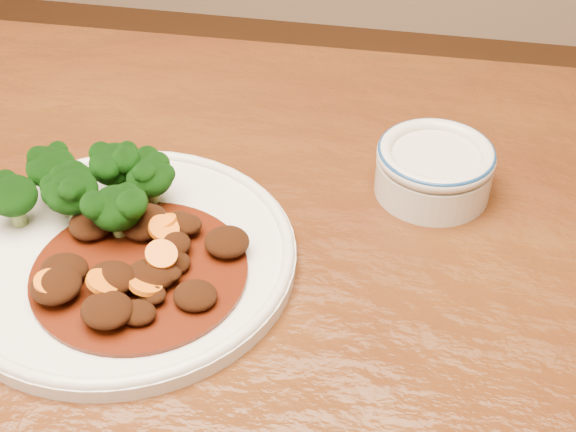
# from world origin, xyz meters

# --- Properties ---
(dining_table) EXTENTS (1.51, 0.92, 0.75)m
(dining_table) POSITION_xyz_m (-0.00, 0.00, 0.67)
(dining_table) COLOR #4D280D
(dining_table) RESTS_ON ground
(dinner_plate) EXTENTS (0.28, 0.28, 0.02)m
(dinner_plate) POSITION_xyz_m (0.01, 0.06, 0.76)
(dinner_plate) COLOR silver
(dinner_plate) RESTS_ON dining_table
(broccoli_florets) EXTENTS (0.14, 0.10, 0.05)m
(broccoli_florets) POSITION_xyz_m (-0.03, 0.10, 0.79)
(broccoli_florets) COLOR olive
(broccoli_florets) RESTS_ON dinner_plate
(mince_stew) EXTENTS (0.17, 0.17, 0.03)m
(mince_stew) POSITION_xyz_m (0.03, 0.04, 0.77)
(mince_stew) COLOR #411107
(mince_stew) RESTS_ON dinner_plate
(dip_bowl) EXTENTS (0.10, 0.10, 0.05)m
(dip_bowl) POSITION_xyz_m (0.25, 0.20, 0.78)
(dip_bowl) COLOR beige
(dip_bowl) RESTS_ON dining_table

